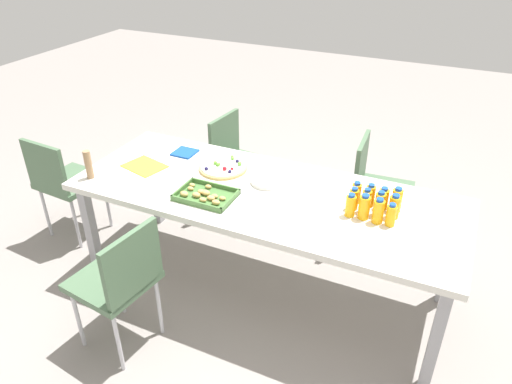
# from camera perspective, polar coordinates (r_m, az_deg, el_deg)

# --- Properties ---
(ground_plane) EXTENTS (12.00, 12.00, 0.00)m
(ground_plane) POSITION_cam_1_polar(r_m,az_deg,el_deg) (3.32, 0.94, -11.11)
(ground_plane) COLOR gray
(party_table) EXTENTS (2.35, 0.89, 0.75)m
(party_table) POSITION_cam_1_polar(r_m,az_deg,el_deg) (2.90, 1.05, -1.00)
(party_table) COLOR silver
(party_table) RESTS_ON ground_plane
(chair_end) EXTENTS (0.43, 0.43, 0.83)m
(chair_end) POSITION_cam_1_polar(r_m,az_deg,el_deg) (3.79, -22.01, 1.44)
(chair_end) COLOR #4C6B4C
(chair_end) RESTS_ON ground_plane
(chair_far_right) EXTENTS (0.45, 0.45, 0.83)m
(chair_far_right) POSITION_cam_1_polar(r_m,az_deg,el_deg) (2.71, -15.81, -9.79)
(chair_far_right) COLOR #4C6B4C
(chair_far_right) RESTS_ON ground_plane
(chair_near_right) EXTENTS (0.44, 0.44, 0.83)m
(chair_near_right) POSITION_cam_1_polar(r_m,az_deg,el_deg) (3.82, -2.26, 4.08)
(chair_near_right) COLOR #4C6B4C
(chair_near_right) RESTS_ON ground_plane
(chair_near_left) EXTENTS (0.43, 0.43, 0.83)m
(chair_near_left) POSITION_cam_1_polar(r_m,az_deg,el_deg) (3.55, 13.97, 0.94)
(chair_near_left) COLOR #4C6B4C
(chair_near_left) RESTS_ON ground_plane
(juice_bottle_0) EXTENTS (0.06, 0.06, 0.15)m
(juice_bottle_0) POSITION_cam_1_polar(r_m,az_deg,el_deg) (2.77, 16.38, -0.94)
(juice_bottle_0) COLOR #FAAF14
(juice_bottle_0) RESTS_ON party_table
(juice_bottle_1) EXTENTS (0.06, 0.06, 0.14)m
(juice_bottle_1) POSITION_cam_1_polar(r_m,az_deg,el_deg) (2.78, 14.88, -0.79)
(juice_bottle_1) COLOR #FAAD14
(juice_bottle_1) RESTS_ON party_table
(juice_bottle_2) EXTENTS (0.05, 0.05, 0.14)m
(juice_bottle_2) POSITION_cam_1_polar(r_m,az_deg,el_deg) (2.78, 13.40, -0.43)
(juice_bottle_2) COLOR #FAAA14
(juice_bottle_2) RESTS_ON party_table
(juice_bottle_3) EXTENTS (0.05, 0.05, 0.13)m
(juice_bottle_3) POSITION_cam_1_polar(r_m,az_deg,el_deg) (2.80, 11.83, -0.12)
(juice_bottle_3) COLOR #F9AA14
(juice_bottle_3) RESTS_ON party_table
(juice_bottle_4) EXTENTS (0.06, 0.06, 0.14)m
(juice_bottle_4) POSITION_cam_1_polar(r_m,az_deg,el_deg) (2.71, 16.10, -1.70)
(juice_bottle_4) COLOR #F9AE14
(juice_bottle_4) RESTS_ON party_table
(juice_bottle_5) EXTENTS (0.06, 0.06, 0.15)m
(juice_bottle_5) POSITION_cam_1_polar(r_m,az_deg,el_deg) (2.71, 14.50, -1.39)
(juice_bottle_5) COLOR #FAAD14
(juice_bottle_5) RESTS_ON party_table
(juice_bottle_6) EXTENTS (0.05, 0.05, 0.15)m
(juice_bottle_6) POSITION_cam_1_polar(r_m,az_deg,el_deg) (2.72, 12.97, -1.05)
(juice_bottle_6) COLOR #F9AC14
(juice_bottle_6) RESTS_ON party_table
(juice_bottle_7) EXTENTS (0.05, 0.05, 0.14)m
(juice_bottle_7) POSITION_cam_1_polar(r_m,az_deg,el_deg) (2.74, 11.53, -0.82)
(juice_bottle_7) COLOR #F9AB14
(juice_bottle_7) RESTS_ON party_table
(juice_bottle_8) EXTENTS (0.05, 0.05, 0.13)m
(juice_bottle_8) POSITION_cam_1_polar(r_m,az_deg,el_deg) (2.64, 15.75, -2.67)
(juice_bottle_8) COLOR #FAAD14
(juice_bottle_8) RESTS_ON party_table
(juice_bottle_9) EXTENTS (0.06, 0.06, 0.15)m
(juice_bottle_9) POSITION_cam_1_polar(r_m,az_deg,el_deg) (2.64, 14.34, -2.23)
(juice_bottle_9) COLOR #FBAC14
(juice_bottle_9) RESTS_ON party_table
(juice_bottle_10) EXTENTS (0.06, 0.06, 0.15)m
(juice_bottle_10) POSITION_cam_1_polar(r_m,az_deg,el_deg) (2.66, 12.74, -1.77)
(juice_bottle_10) COLOR #FAAD14
(juice_bottle_10) RESTS_ON party_table
(juice_bottle_11) EXTENTS (0.05, 0.05, 0.14)m
(juice_bottle_11) POSITION_cam_1_polar(r_m,az_deg,el_deg) (2.67, 11.16, -1.60)
(juice_bottle_11) COLOR #F8AE14
(juice_bottle_11) RESTS_ON party_table
(fruit_pizza) EXTENTS (0.31, 0.31, 0.05)m
(fruit_pizza) POSITION_cam_1_polar(r_m,az_deg,el_deg) (3.12, -3.92, 2.94)
(fruit_pizza) COLOR tan
(fruit_pizza) RESTS_ON party_table
(snack_tray) EXTENTS (0.34, 0.24, 0.04)m
(snack_tray) POSITION_cam_1_polar(r_m,az_deg,el_deg) (2.83, -6.13, -0.40)
(snack_tray) COLOR #477238
(snack_tray) RESTS_ON party_table
(plate_stack) EXTENTS (0.19, 0.19, 0.03)m
(plate_stack) POSITION_cam_1_polar(r_m,az_deg,el_deg) (2.95, 1.23, 1.29)
(plate_stack) COLOR silver
(plate_stack) RESTS_ON party_table
(napkin_stack) EXTENTS (0.15, 0.15, 0.01)m
(napkin_stack) POSITION_cam_1_polar(r_m,az_deg,el_deg) (3.36, -8.45, 4.66)
(napkin_stack) COLOR #194CA5
(napkin_stack) RESTS_ON party_table
(cardboard_tube) EXTENTS (0.04, 0.04, 0.19)m
(cardboard_tube) POSITION_cam_1_polar(r_m,az_deg,el_deg) (3.16, -19.29, 3.09)
(cardboard_tube) COLOR #9E7A56
(cardboard_tube) RESTS_ON party_table
(paper_folder) EXTENTS (0.30, 0.26, 0.01)m
(paper_folder) POSITION_cam_1_polar(r_m,az_deg,el_deg) (3.24, -13.10, 3.01)
(paper_folder) COLOR yellow
(paper_folder) RESTS_ON party_table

